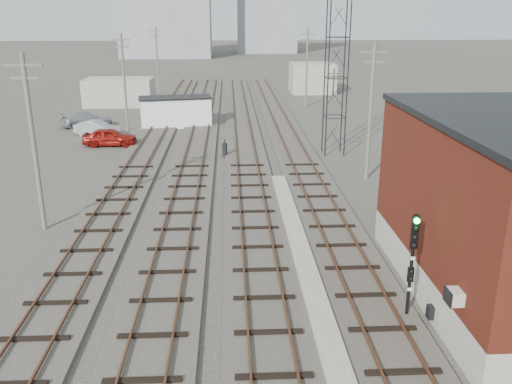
{
  "coord_description": "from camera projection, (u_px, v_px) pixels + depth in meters",
  "views": [
    {
      "loc": [
        -2.75,
        -6.84,
        10.79
      ],
      "look_at": [
        -1.46,
        18.94,
        2.2
      ],
      "focal_mm": 38.0,
      "sensor_mm": 36.0,
      "label": 1
    }
  ],
  "objects": [
    {
      "name": "car_grey",
      "position": [
        86.0,
        120.0,
        53.35
      ],
      "size": [
        5.3,
        3.45,
        1.43
      ],
      "primitive_type": "imported",
      "rotation": [
        0.0,
        0.0,
        1.89
      ],
      "color": "gray",
      "rests_on": "ground"
    },
    {
      "name": "ground",
      "position": [
        251.0,
        104.0,
        66.88
      ],
      "size": [
        320.0,
        320.0,
        0.0
      ],
      "primitive_type": "plane",
      "color": "#282621",
      "rests_on": "ground"
    },
    {
      "name": "track_mid_right",
      "position": [
        244.0,
        142.0,
        46.88
      ],
      "size": [
        3.2,
        90.0,
        0.39
      ],
      "color": "#332D28",
      "rests_on": "ground"
    },
    {
      "name": "lattice_tower",
      "position": [
        337.0,
        58.0,
        41.08
      ],
      "size": [
        1.6,
        1.6,
        15.0
      ],
      "color": "black",
      "rests_on": "ground"
    },
    {
      "name": "shed_left",
      "position": [
        119.0,
        92.0,
        65.62
      ],
      "size": [
        8.0,
        5.0,
        3.2
      ],
      "primitive_type": "cube",
      "color": "gray",
      "rests_on": "ground"
    },
    {
      "name": "brick_building",
      "position": [
        500.0,
        210.0,
        20.6
      ],
      "size": [
        6.54,
        12.2,
        7.22
      ],
      "color": "gray",
      "rests_on": "ground"
    },
    {
      "name": "utility_pole_left_a",
      "position": [
        33.0,
        139.0,
        26.87
      ],
      "size": [
        1.8,
        0.24,
        9.0
      ],
      "color": "#595147",
      "rests_on": "ground"
    },
    {
      "name": "car_red",
      "position": [
        110.0,
        137.0,
        45.78
      ],
      "size": [
        4.48,
        1.84,
        1.52
      ],
      "primitive_type": "imported",
      "rotation": [
        0.0,
        0.0,
        1.56
      ],
      "color": "maroon",
      "rests_on": "ground"
    },
    {
      "name": "switch_stand",
      "position": [
        225.0,
        149.0,
        42.12
      ],
      "size": [
        0.39,
        0.39,
        1.35
      ],
      "rotation": [
        0.0,
        0.0,
        -0.3
      ],
      "color": "black",
      "rests_on": "ground"
    },
    {
      "name": "utility_pole_left_c",
      "position": [
        157.0,
        58.0,
        74.25
      ],
      "size": [
        1.8,
        0.24,
        9.0
      ],
      "color": "#595147",
      "rests_on": "ground"
    },
    {
      "name": "site_trailer",
      "position": [
        176.0,
        112.0,
        53.35
      ],
      "size": [
        7.4,
        4.22,
        2.94
      ],
      "rotation": [
        0.0,
        0.0,
        0.18
      ],
      "color": "white",
      "rests_on": "ground"
    },
    {
      "name": "utility_pole_left_b",
      "position": [
        124.0,
        80.0,
        50.56
      ],
      "size": [
        1.8,
        0.24,
        9.0
      ],
      "color": "#595147",
      "rests_on": "ground"
    },
    {
      "name": "track_left",
      "position": [
        151.0,
        143.0,
        46.5
      ],
      "size": [
        3.2,
        90.0,
        0.39
      ],
      "color": "#332D28",
      "rests_on": "ground"
    },
    {
      "name": "track_right",
      "position": [
        290.0,
        141.0,
        47.07
      ],
      "size": [
        3.2,
        90.0,
        0.39
      ],
      "color": "#332D28",
      "rests_on": "ground"
    },
    {
      "name": "car_silver",
      "position": [
        97.0,
        128.0,
        49.51
      ],
      "size": [
        4.47,
        2.85,
        1.39
      ],
      "primitive_type": "imported",
      "rotation": [
        0.0,
        0.0,
        1.21
      ],
      "color": "#9B9EA2",
      "rests_on": "ground"
    },
    {
      "name": "platform_curb",
      "position": [
        307.0,
        273.0,
        23.27
      ],
      "size": [
        0.9,
        28.0,
        0.26
      ],
      "primitive_type": "cube",
      "color": "gray",
      "rests_on": "ground"
    },
    {
      "name": "signal_mast",
      "position": [
        412.0,
        259.0,
        19.29
      ],
      "size": [
        0.4,
        0.41,
        4.13
      ],
      "color": "gray",
      "rests_on": "ground"
    },
    {
      "name": "utility_pole_right_a",
      "position": [
        371.0,
        109.0,
        35.35
      ],
      "size": [
        1.8,
        0.24,
        9.0
      ],
      "color": "#595147",
      "rests_on": "ground"
    },
    {
      "name": "track_mid_left",
      "position": [
        198.0,
        143.0,
        46.69
      ],
      "size": [
        3.2,
        90.0,
        0.39
      ],
      "color": "#332D28",
      "rests_on": "ground"
    },
    {
      "name": "apartment_right",
      "position": [
        267.0,
        4.0,
        148.45
      ],
      "size": [
        16.0,
        12.0,
        26.0
      ],
      "primitive_type": "cube",
      "color": "gray",
      "rests_on": "ground"
    },
    {
      "name": "utility_pole_right_b",
      "position": [
        307.0,
        66.0,
        63.78
      ],
      "size": [
        1.8,
        0.24,
        9.0
      ],
      "color": "#595147",
      "rests_on": "ground"
    },
    {
      "name": "shed_right",
      "position": [
        312.0,
        78.0,
        76.15
      ],
      "size": [
        6.0,
        6.0,
        4.0
      ],
      "primitive_type": "cube",
      "color": "gray",
      "rests_on": "ground"
    }
  ]
}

